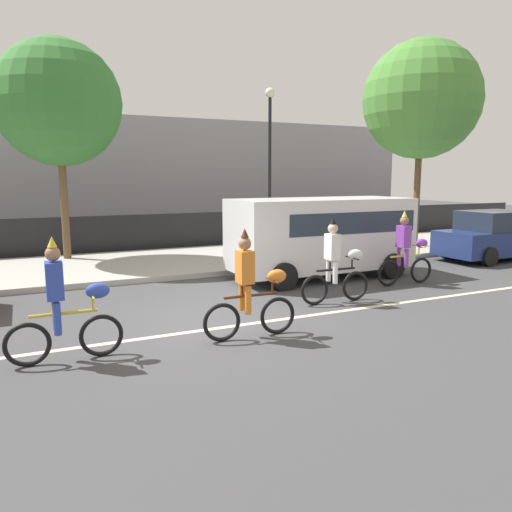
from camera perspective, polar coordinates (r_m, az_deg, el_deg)
ground_plane at (r=9.81m, az=-5.05°, el=-7.40°), size 80.00×80.00×0.00m
road_centre_line at (r=9.36m, az=-3.97°, el=-8.17°), size 36.00×0.14×0.01m
sidewalk_curb at (r=15.90m, az=-13.26°, el=-0.93°), size 60.00×5.00×0.15m
fence_line at (r=18.63m, az=-15.23°, el=2.39°), size 40.00×0.08×1.40m
building_backdrop at (r=27.38m, az=-14.06°, el=8.74°), size 28.00×8.00×5.45m
parade_cyclist_cobalt at (r=8.03m, az=-21.05°, el=-5.50°), size 1.72×0.50×1.92m
parade_cyclist_orange at (r=8.59m, az=-0.56°, el=-3.95°), size 1.72×0.50×1.92m
parade_cyclist_zebra at (r=11.11m, az=9.18°, el=-1.06°), size 1.72×0.50×1.92m
parade_cyclist_purple at (r=13.40m, az=16.81°, el=0.40°), size 1.72×0.50×1.92m
parked_van_white at (r=13.85m, az=7.69°, el=2.81°), size 5.00×2.22×2.18m
parked_car_navy at (r=18.55m, az=25.63°, el=2.03°), size 4.10×1.92×1.64m
street_lamp_post at (r=19.20m, az=1.59°, el=12.72°), size 0.36×0.36×5.86m
street_tree_near_lamp at (r=20.04m, az=18.39°, el=16.56°), size 4.28×4.28×7.53m
street_tree_far_corner at (r=17.23m, az=-21.66°, el=15.92°), size 3.87×3.87×6.80m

